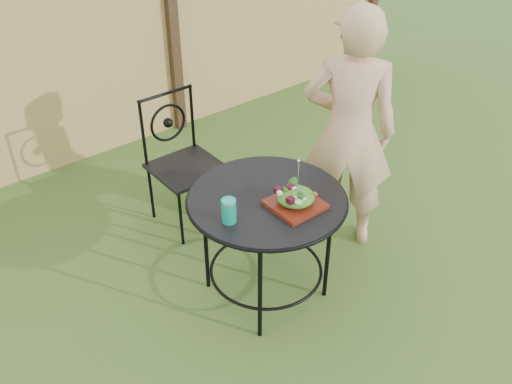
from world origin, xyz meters
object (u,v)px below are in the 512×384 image
(patio_chair, at_px, (182,158))
(salad_plate, at_px, (295,204))
(diner, at_px, (349,132))
(patio_table, at_px, (267,217))

(patio_chair, bearing_deg, salad_plate, -88.65)
(diner, height_order, salad_plate, diner)
(diner, bearing_deg, patio_table, 56.09)
(patio_table, bearing_deg, patio_chair, 87.65)
(patio_chair, distance_m, salad_plate, 1.16)
(patio_table, height_order, patio_chair, patio_chair)
(patio_chair, height_order, salad_plate, patio_chair)
(patio_chair, bearing_deg, patio_table, -92.35)
(patio_table, height_order, salad_plate, salad_plate)
(salad_plate, bearing_deg, patio_table, 112.37)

